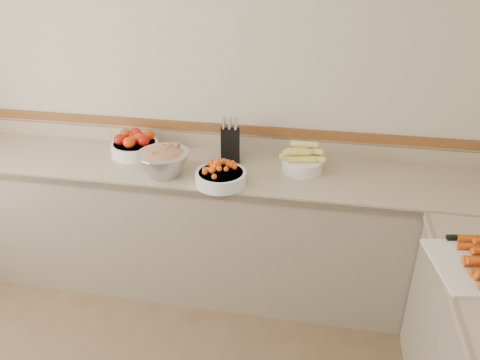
% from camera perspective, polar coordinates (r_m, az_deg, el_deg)
% --- Properties ---
extents(back_wall, '(4.00, 0.00, 4.00)m').
position_cam_1_polar(back_wall, '(3.16, -4.17, 10.78)').
color(back_wall, beige).
rests_on(back_wall, ground_plane).
extents(counter_back, '(4.00, 0.65, 1.08)m').
position_cam_1_polar(counter_back, '(3.23, -5.08, -5.46)').
color(counter_back, tan).
rests_on(counter_back, ground_plane).
extents(knife_block, '(0.15, 0.17, 0.30)m').
position_cam_1_polar(knife_block, '(3.03, -1.19, 4.52)').
color(knife_block, black).
rests_on(knife_block, counter_back).
extents(tomato_bowl, '(0.32, 0.32, 0.16)m').
position_cam_1_polar(tomato_bowl, '(3.22, -12.70, 4.24)').
color(tomato_bowl, white).
rests_on(tomato_bowl, counter_back).
extents(cherry_tomato_bowl, '(0.30, 0.30, 0.16)m').
position_cam_1_polar(cherry_tomato_bowl, '(2.76, -2.38, 0.55)').
color(cherry_tomato_bowl, white).
rests_on(cherry_tomato_bowl, counter_back).
extents(corn_bowl, '(0.28, 0.26, 0.19)m').
position_cam_1_polar(corn_bowl, '(2.94, 7.58, 2.27)').
color(corn_bowl, white).
rests_on(corn_bowl, counter_back).
extents(rhubarb_bowl, '(0.32, 0.32, 0.18)m').
position_cam_1_polar(rhubarb_bowl, '(2.88, -9.25, 2.32)').
color(rhubarb_bowl, '#B2B2BA').
rests_on(rhubarb_bowl, counter_back).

